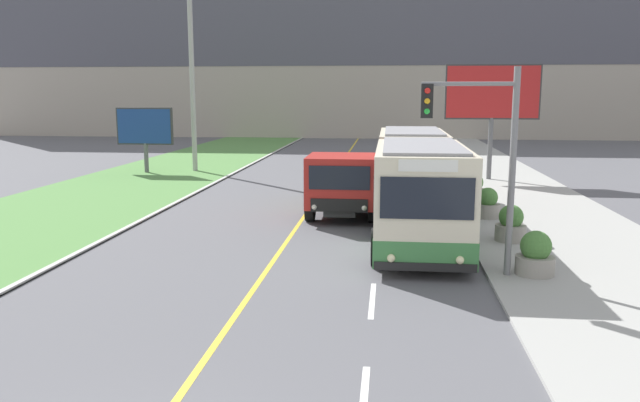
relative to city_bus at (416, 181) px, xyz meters
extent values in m
cube|color=silver|center=(-1.21, -12.47, -1.56)|extent=(0.12, 2.40, 0.01)
cube|color=silver|center=(-1.21, -7.87, -1.56)|extent=(0.12, 2.40, 0.01)
cube|color=silver|center=(-1.21, -3.27, -1.56)|extent=(0.12, 2.40, 0.01)
cube|color=silver|center=(-1.21, 1.33, -1.56)|extent=(0.12, 2.40, 0.01)
cube|color=silver|center=(-1.21, 5.93, -1.56)|extent=(0.12, 2.40, 0.01)
cube|color=silver|center=(-1.21, 10.53, -1.56)|extent=(0.12, 2.40, 0.01)
cube|color=silver|center=(-1.21, 15.13, -1.56)|extent=(0.12, 2.40, 0.01)
cube|color=silver|center=(-1.21, 19.73, -1.56)|extent=(0.12, 2.40, 0.01)
cube|color=silver|center=(-1.21, 24.33, -1.56)|extent=(0.12, 2.40, 0.01)
cube|color=silver|center=(-1.21, 28.93, -1.56)|extent=(0.12, 2.40, 0.01)
cube|color=#A89E8E|center=(-3.96, 45.18, 8.60)|extent=(80.00, 8.00, 20.33)
cube|color=#4C4C56|center=(-3.96, 41.16, 9.11)|extent=(80.00, 0.04, 7.11)
cube|color=beige|center=(0.00, -3.41, 0.07)|extent=(2.49, 5.96, 2.71)
cube|color=#3D7F42|center=(0.00, -3.41, -0.93)|extent=(2.51, 5.98, 0.70)
cube|color=black|center=(0.00, -3.41, 0.48)|extent=(2.52, 5.49, 0.95)
cube|color=gray|center=(0.00, -3.41, 1.47)|extent=(2.12, 5.37, 0.08)
cube|color=beige|center=(0.00, 3.45, 0.07)|extent=(2.49, 5.96, 2.71)
cube|color=#3D7F42|center=(0.00, 3.45, -0.93)|extent=(2.51, 5.98, 0.70)
cube|color=black|center=(0.00, 3.45, 0.48)|extent=(2.52, 5.49, 0.95)
cube|color=gray|center=(0.00, 3.45, 1.47)|extent=(2.12, 5.37, 0.08)
cube|color=#474747|center=(0.00, 0.02, 0.07)|extent=(2.29, 0.90, 2.50)
cube|color=black|center=(0.00, -6.42, 0.48)|extent=(2.19, 0.04, 1.00)
cube|color=black|center=(0.00, -6.43, -1.18)|extent=(2.44, 0.06, 0.20)
sphere|color=#F4EAB2|center=(-0.81, -6.44, -0.98)|extent=(0.20, 0.20, 0.20)
sphere|color=#F4EAB2|center=(0.81, -6.44, -0.98)|extent=(0.20, 0.20, 0.20)
cube|color=white|center=(0.00, -6.42, 1.25)|extent=(1.37, 0.04, 0.28)
cylinder|color=black|center=(-1.18, -5.08, -1.06)|extent=(0.28, 1.00, 1.00)
cylinder|color=black|center=(1.18, -5.08, -1.06)|extent=(0.28, 1.00, 1.00)
cylinder|color=black|center=(-1.18, -1.51, -1.06)|extent=(0.28, 1.00, 1.00)
cylinder|color=black|center=(1.18, -1.51, -1.06)|extent=(0.28, 1.00, 1.00)
cylinder|color=black|center=(-1.18, 4.05, -1.06)|extent=(0.28, 1.00, 1.00)
cylinder|color=black|center=(1.18, 4.05, -1.06)|extent=(0.28, 1.00, 1.00)
cube|color=black|center=(-2.53, 2.63, -1.11)|extent=(1.08, 6.33, 0.20)
cube|color=#AD231E|center=(-2.53, 0.71, -0.13)|extent=(2.40, 2.48, 1.77)
cube|color=black|center=(-2.53, -0.55, 0.14)|extent=(2.04, 0.04, 0.80)
cube|color=black|center=(-2.53, -0.56, -0.79)|extent=(1.92, 0.06, 0.44)
sphere|color=silver|center=(-3.37, -0.57, -0.86)|extent=(0.18, 0.18, 0.18)
sphere|color=silver|center=(-1.69, -0.57, -0.86)|extent=(0.18, 0.18, 0.18)
cube|color=#B7931E|center=(-2.53, 4.00, -0.95)|extent=(2.28, 3.60, 0.12)
cube|color=#B7931E|center=(-3.61, 4.00, -0.44)|extent=(0.12, 3.60, 1.15)
cube|color=#B7931E|center=(-1.45, 4.00, -0.44)|extent=(0.12, 3.60, 1.15)
cube|color=#B7931E|center=(-2.53, 2.26, -0.44)|extent=(2.28, 0.12, 1.15)
cube|color=#B7931E|center=(-2.53, 5.74, -0.44)|extent=(2.28, 0.12, 1.15)
cube|color=#B7931E|center=(-2.53, 2.26, 0.26)|extent=(2.28, 0.12, 0.24)
cylinder|color=black|center=(-3.63, 0.46, -1.04)|extent=(0.30, 1.04, 1.04)
cylinder|color=black|center=(-1.43, 0.46, -1.04)|extent=(0.30, 1.04, 1.04)
cylinder|color=black|center=(-3.63, 4.18, -1.04)|extent=(0.30, 1.04, 1.04)
cylinder|color=black|center=(-1.43, 4.18, -1.04)|extent=(0.30, 1.04, 1.04)
cylinder|color=#9E9E99|center=(-12.08, 13.98, 4.04)|extent=(0.28, 0.28, 11.19)
cylinder|color=slate|center=(2.02, -5.82, 0.98)|extent=(0.16, 0.16, 5.08)
cylinder|color=slate|center=(0.92, -5.82, 3.13)|extent=(2.20, 0.10, 0.10)
cube|color=black|center=(-0.04, -5.82, 2.73)|extent=(0.28, 0.24, 0.80)
sphere|color=red|center=(-0.04, -5.95, 2.97)|extent=(0.14, 0.14, 0.14)
sphere|color=orange|center=(-0.04, -5.95, 2.73)|extent=(0.14, 0.14, 0.14)
sphere|color=green|center=(-0.04, -5.95, 2.49)|extent=(0.14, 0.14, 0.14)
cylinder|color=#59595B|center=(4.25, 11.79, 0.05)|extent=(0.24, 0.24, 3.23)
cube|color=#333333|center=(4.25, 11.79, 2.96)|extent=(4.74, 0.20, 2.76)
cube|color=#AD1E1E|center=(4.25, 11.68, 2.96)|extent=(4.58, 0.02, 2.60)
cylinder|color=#59595B|center=(-14.58, 12.91, -0.72)|extent=(0.24, 0.24, 1.68)
cube|color=#333333|center=(-14.58, 12.91, 1.07)|extent=(3.22, 0.20, 2.07)
cube|color=navy|center=(-14.58, 12.80, 1.07)|extent=(3.06, 0.02, 1.91)
cylinder|color=gray|center=(2.70, -5.72, -1.25)|extent=(0.94, 0.94, 0.45)
sphere|color=#477A38|center=(2.70, -5.72, -0.77)|extent=(0.75, 0.75, 0.75)
cylinder|color=gray|center=(2.77, -2.16, -1.24)|extent=(0.91, 0.91, 0.48)
sphere|color=#477A38|center=(2.77, -2.16, -0.74)|extent=(0.73, 0.73, 0.73)
cylinder|color=gray|center=(2.63, 1.40, -1.23)|extent=(0.87, 0.87, 0.49)
sphere|color=#477A38|center=(2.63, 1.40, -0.75)|extent=(0.70, 0.70, 0.70)
cylinder|color=gray|center=(2.61, 4.95, -1.22)|extent=(0.94, 0.94, 0.51)
sphere|color=#477A38|center=(2.61, 4.95, -0.71)|extent=(0.75, 0.75, 0.75)
camera|label=1|loc=(-0.91, -20.99, 2.91)|focal=35.00mm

